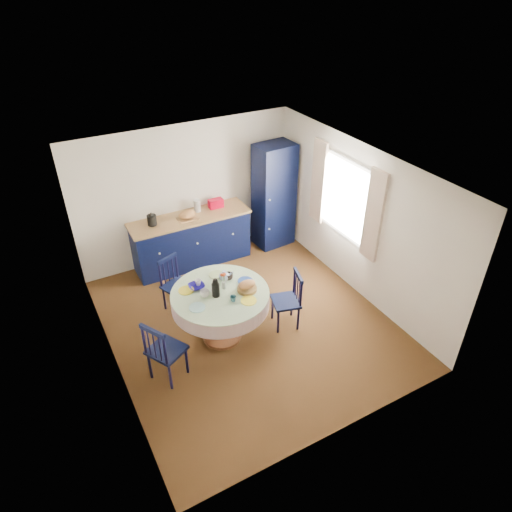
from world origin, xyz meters
The scene contains 17 objects.
floor centered at (0.00, 0.00, 0.00)m, with size 4.50×4.50×0.00m, color black.
ceiling centered at (0.00, 0.00, 2.50)m, with size 4.50×4.50×0.00m, color white.
wall_back centered at (0.00, 2.25, 1.25)m, with size 4.00×0.02×2.50m, color white.
wall_left centered at (-2.00, 0.00, 1.25)m, with size 0.02×4.50×2.50m, color white.
wall_right centered at (2.00, 0.00, 1.25)m, with size 0.02×4.50×2.50m, color white.
window centered at (1.95, 0.30, 1.52)m, with size 0.10×1.74×1.45m.
kitchen_counter centered at (-0.10, 1.96, 0.49)m, with size 2.15×0.69×1.19m.
pantry_cabinet centered at (1.56, 1.85, 1.00)m, with size 0.74×0.55×2.01m.
dining_table centered at (-0.48, -0.12, 0.71)m, with size 1.38×1.38×1.12m.
chair_left centered at (-1.46, -0.47, 0.49)m, with size 0.58×0.58×0.98m.
chair_far centered at (-0.81, 0.86, 0.46)m, with size 0.52×0.51×0.91m.
chair_right centered at (0.53, -0.33, 0.46)m, with size 0.49×0.50×0.92m.
mug_a centered at (-0.70, -0.10, 0.89)m, with size 0.13×0.13×0.10m, color silver.
mug_b centered at (-0.41, -0.38, 0.88)m, with size 0.09×0.09×0.08m, color #2B5965.
mug_c centered at (-0.24, 0.10, 0.89)m, with size 0.13×0.13×0.10m, color black.
mug_d centered at (-0.68, 0.19, 0.88)m, with size 0.09×0.09×0.09m, color silver.
cobalt_bowl centered at (-0.73, 0.13, 0.87)m, with size 0.22×0.22×0.05m, color navy.
Camera 1 is at (-2.46, -4.76, 4.77)m, focal length 32.00 mm.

